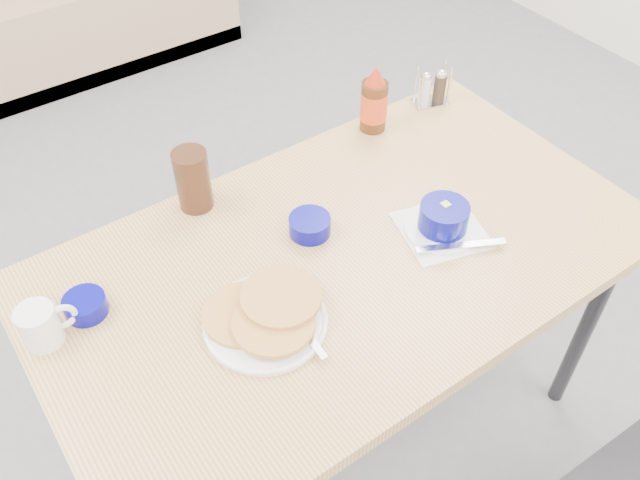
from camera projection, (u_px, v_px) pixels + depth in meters
booth_bench at (32, 1)px, 3.29m from camera, size 1.90×0.56×1.22m
dining_table at (344, 271)px, 1.59m from camera, size 1.40×0.80×0.76m
pancake_plate at (266, 316)px, 1.39m from camera, size 0.26×0.28×0.05m
coffee_mug at (41, 325)px, 1.34m from camera, size 0.12×0.08×0.09m
grits_setting at (443, 221)px, 1.57m from camera, size 0.23×0.24×0.08m
creamer_bowl at (85, 306)px, 1.41m from camera, size 0.09×0.09×0.04m
butter_bowl at (310, 226)px, 1.57m from camera, size 0.10×0.10×0.04m
amber_tumbler at (193, 180)px, 1.60m from camera, size 0.10×0.10×0.16m
condiment_caddy at (432, 90)px, 1.93m from camera, size 0.11×0.09×0.12m
syrup_bottle at (374, 103)px, 1.82m from camera, size 0.07×0.07×0.19m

